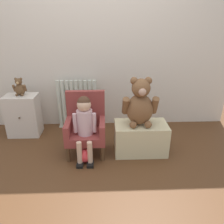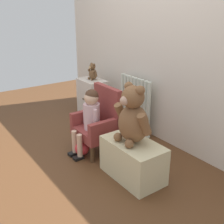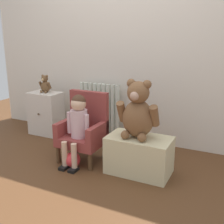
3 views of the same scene
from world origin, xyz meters
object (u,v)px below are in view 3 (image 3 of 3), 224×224
object	(u,v)px
radiator	(99,111)
toy_ball	(73,160)
child_figure	(78,120)
low_bench	(139,155)
large_teddy_bear	(138,112)
small_teddy_bear	(45,85)
child_armchair	(84,129)
small_dresser	(46,113)

from	to	relation	value
radiator	toy_ball	distance (m)	0.91
child_figure	low_bench	world-z (taller)	child_figure
large_teddy_bear	small_teddy_bear	xyz separation A→B (m)	(-1.46, 0.50, 0.06)
child_armchair	small_teddy_bear	bearing A→B (deg)	151.80
small_teddy_bear	toy_ball	size ratio (longest dim) A/B	1.47
child_figure	toy_ball	bearing A→B (deg)	-91.64
large_teddy_bear	low_bench	bearing A→B (deg)	-12.97
child_figure	small_teddy_bear	bearing A→B (deg)	146.19
small_dresser	toy_ball	world-z (taller)	small_dresser
low_bench	small_teddy_bear	size ratio (longest dim) A/B	2.61
child_armchair	child_figure	world-z (taller)	same
radiator	small_dresser	size ratio (longest dim) A/B	1.25
child_figure	small_teddy_bear	xyz separation A→B (m)	(-0.85, 0.57, 0.19)
radiator	large_teddy_bear	world-z (taller)	large_teddy_bear
low_bench	small_teddy_bear	world-z (taller)	small_teddy_bear
toy_ball	small_dresser	bearing A→B (deg)	142.03
child_armchair	small_dresser	bearing A→B (deg)	152.63
small_dresser	small_teddy_bear	distance (m)	0.38
large_teddy_bear	child_armchair	bearing A→B (deg)	176.45
child_armchair	small_teddy_bear	size ratio (longest dim) A/B	3.11
radiator	small_teddy_bear	xyz separation A→B (m)	(-0.69, -0.18, 0.31)
small_teddy_bear	child_armchair	bearing A→B (deg)	-28.20
child_figure	small_dresser	bearing A→B (deg)	146.96
radiator	small_dresser	xyz separation A→B (m)	(-0.69, -0.19, -0.07)
child_figure	toy_ball	xyz separation A→B (m)	(-0.00, -0.11, -0.38)
radiator	child_armchair	size ratio (longest dim) A/B	0.98
small_teddy_bear	radiator	bearing A→B (deg)	14.50
child_figure	small_teddy_bear	size ratio (longest dim) A/B	3.11
large_teddy_bear	small_teddy_bear	distance (m)	1.54
child_armchair	child_figure	size ratio (longest dim) A/B	1.00
large_teddy_bear	small_teddy_bear	size ratio (longest dim) A/B	2.36
child_figure	large_teddy_bear	bearing A→B (deg)	7.20
large_teddy_bear	small_teddy_bear	bearing A→B (deg)	161.24
small_dresser	low_bench	xyz separation A→B (m)	(1.49, -0.49, -0.10)
child_figure	low_bench	distance (m)	0.69
toy_ball	low_bench	bearing A→B (deg)	15.90
small_dresser	large_teddy_bear	distance (m)	1.57
radiator	child_armchair	bearing A→B (deg)	-75.47
radiator	toy_ball	xyz separation A→B (m)	(0.16, -0.86, -0.27)
small_dresser	small_teddy_bear	xyz separation A→B (m)	(0.01, 0.01, 0.38)
small_dresser	child_armchair	xyz separation A→B (m)	(0.86, -0.44, 0.05)
child_armchair	child_figure	distance (m)	0.17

